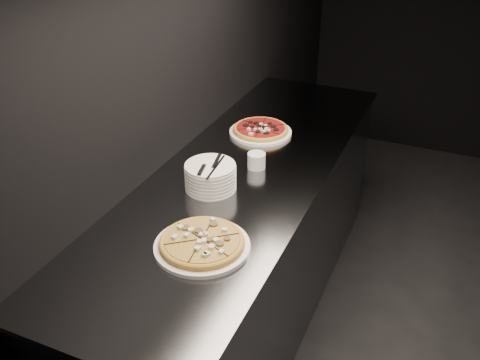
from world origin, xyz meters
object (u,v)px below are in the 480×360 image
at_px(cutlery, 210,166).
at_px(ramekin, 256,160).
at_px(counter, 245,247).
at_px(pizza_mushroom, 202,243).
at_px(pizza_tomato, 261,130).
at_px(plate_stack, 210,176).

bearing_deg(cutlery, ramekin, 56.51).
bearing_deg(counter, pizza_mushroom, -81.64).
relative_size(pizza_mushroom, pizza_tomato, 1.10).
distance_m(pizza_tomato, ramekin, 0.37).
height_order(pizza_mushroom, pizza_tomato, pizza_mushroom).
height_order(plate_stack, cutlery, cutlery).
bearing_deg(pizza_tomato, pizza_mushroom, -80.43).
bearing_deg(ramekin, plate_stack, -114.25).
height_order(counter, ramekin, ramekin).
xyz_separation_m(counter, pizza_tomato, (-0.08, 0.38, 0.48)).
relative_size(pizza_tomato, ramekin, 4.48).
bearing_deg(pizza_tomato, plate_stack, -89.34).
distance_m(pizza_mushroom, cutlery, 0.42).
bearing_deg(pizza_tomato, ramekin, -71.24).
relative_size(pizza_tomato, cutlery, 1.59).
relative_size(counter, pizza_tomato, 6.52).
distance_m(plate_stack, cutlery, 0.06).
xyz_separation_m(pizza_tomato, ramekin, (0.12, -0.35, 0.02)).
bearing_deg(cutlery, pizza_mushroom, -80.31).
bearing_deg(counter, pizza_tomato, 101.55).
relative_size(plate_stack, cutlery, 0.93).
bearing_deg(plate_stack, ramekin, 65.75).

